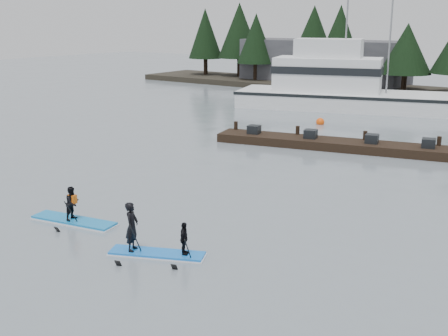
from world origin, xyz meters
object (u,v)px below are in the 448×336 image
Objects in this scene: paddleboard_solo at (73,211)px; paddleboard_duo at (151,238)px; floating_dock at (345,145)px; fishing_boat_large at (347,99)px.

paddleboard_duo is (4.33, -0.48, 0.16)m from paddleboard_solo.
paddleboard_solo is at bearing 149.35° from paddleboard_duo.
paddleboard_duo is (1.18, -17.38, 0.33)m from floating_dock.
paddleboard_solo is at bearing -113.62° from floating_dock.
paddleboard_duo is at bearing -17.35° from paddleboard_solo.
paddleboard_solo is (-3.15, -16.90, 0.18)m from floating_dock.
paddleboard_solo is (2.94, -30.99, -0.39)m from fishing_boat_large.
floating_dock is 17.19m from paddleboard_solo.
floating_dock is (6.09, -14.09, -0.57)m from fishing_boat_large.
floating_dock is at bearing 69.61° from paddleboard_duo.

